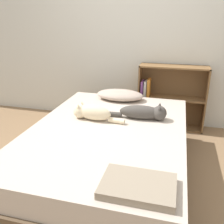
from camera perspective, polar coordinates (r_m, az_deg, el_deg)
ground_plane at (r=2.57m, az=-0.91°, el=-14.10°), size 8.00×8.00×0.00m
wall_back at (r=3.56m, az=5.85°, el=17.42°), size 8.00×0.06×2.50m
bed at (r=2.44m, az=-0.95°, el=-9.23°), size 1.45×2.05×0.52m
pillow at (r=3.06m, az=1.82°, el=3.92°), size 0.57×0.33×0.12m
cat_light at (r=2.48m, az=-4.87°, el=-0.10°), size 0.54×0.17×0.16m
cat_dark at (r=2.50m, az=7.43°, el=-0.09°), size 0.64×0.17×0.17m
bookshelf at (r=3.54m, az=12.99°, el=3.62°), size 0.90×0.26×0.87m
blanket_fold at (r=1.56m, az=5.97°, el=-16.49°), size 0.45×0.31×0.05m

